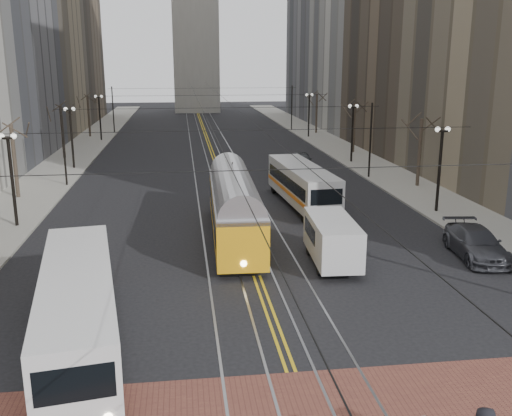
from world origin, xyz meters
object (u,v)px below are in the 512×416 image
object	(u,v)px
streetcar	(234,213)
cargo_van	(332,242)
rear_bus	(302,186)
sedan_parked	(476,243)
sedan_grey	(302,160)
transit_bus	(79,310)

from	to	relation	value
streetcar	cargo_van	xyz separation A→B (m)	(4.50, -4.89, -0.39)
streetcar	rear_bus	bearing A→B (deg)	54.26
rear_bus	sedan_parked	distance (m)	13.82
rear_bus	sedan_grey	bearing A→B (deg)	74.04
streetcar	cargo_van	size ratio (longest dim) A/B	2.50
transit_bus	sedan_parked	distance (m)	20.41
streetcar	rear_bus	size ratio (longest dim) A/B	1.22
transit_bus	streetcar	bearing A→B (deg)	52.63
transit_bus	rear_bus	bearing A→B (deg)	49.20
rear_bus	cargo_van	xyz separation A→B (m)	(-1.00, -12.09, -0.25)
sedan_parked	cargo_van	bearing A→B (deg)	-172.94
cargo_van	sedan_parked	world-z (taller)	cargo_van
rear_bus	cargo_van	size ratio (longest dim) A/B	2.06
cargo_van	transit_bus	bearing A→B (deg)	-143.69
transit_bus	cargo_van	bearing A→B (deg)	24.63
streetcar	sedan_grey	distance (m)	23.46
cargo_van	sedan_grey	xyz separation A→B (m)	(4.10, 26.71, -0.42)
transit_bus	cargo_van	distance (m)	13.41
rear_bus	sedan_parked	xyz separation A→B (m)	(6.79, -12.02, -0.66)
transit_bus	cargo_van	world-z (taller)	transit_bus
cargo_van	rear_bus	bearing A→B (deg)	88.24
streetcar	sedan_parked	distance (m)	13.23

